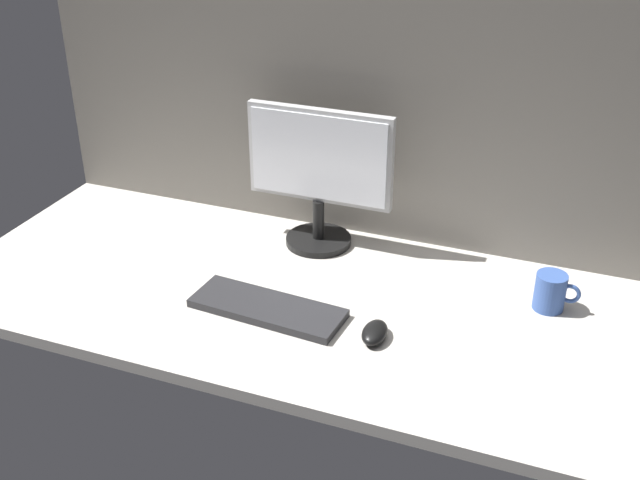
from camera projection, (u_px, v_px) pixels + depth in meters
ground_plane at (305, 296)px, 194.29cm from camera, size 180.00×80.00×3.00cm
cubicle_wall_back at (356, 97)px, 205.94cm from camera, size 180.00×5.00×76.80cm
monitor at (319, 172)px, 205.90cm from camera, size 39.74×18.00×38.33cm
keyboard at (267, 308)px, 185.13cm from camera, size 37.86×15.70×2.00cm
mouse at (375, 333)px, 175.20cm from camera, size 6.05×9.86×3.40cm
mug_ceramic_blue at (551, 292)px, 184.73cm from camera, size 10.74×7.40×9.25cm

